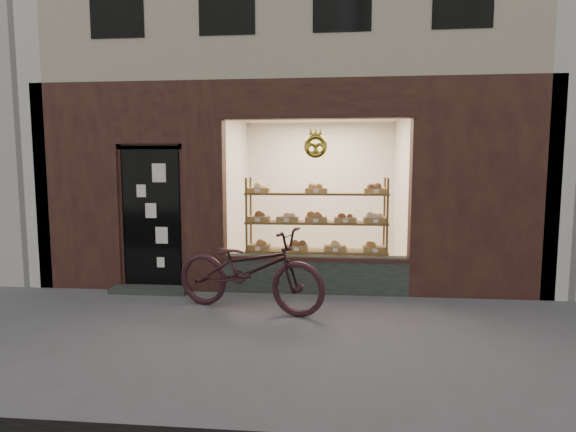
# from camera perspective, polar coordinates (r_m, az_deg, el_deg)

# --- Properties ---
(ground) EXTENTS (90.00, 90.00, 0.00)m
(ground) POSITION_cam_1_polar(r_m,az_deg,el_deg) (4.83, -3.00, -16.30)
(ground) COLOR #4D4D4E
(display_shelf) EXTENTS (2.20, 0.45, 1.70)m
(display_shelf) POSITION_cam_1_polar(r_m,az_deg,el_deg) (7.04, 3.59, -2.06)
(display_shelf) COLOR brown
(display_shelf) RESTS_ON ground
(bicycle) EXTENTS (2.19, 1.26, 1.09)m
(bicycle) POSITION_cam_1_polar(r_m,az_deg,el_deg) (5.86, -4.97, -6.74)
(bicycle) COLOR black
(bicycle) RESTS_ON ground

